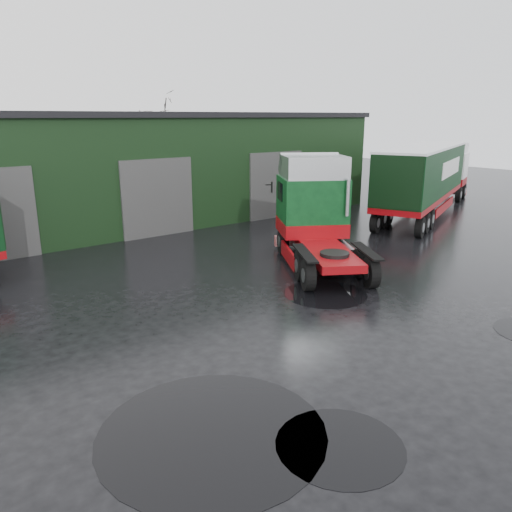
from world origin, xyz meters
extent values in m
plane|color=black|center=(0.00, 0.00, 0.00)|extent=(100.00, 100.00, 0.00)
cube|color=black|center=(2.00, 20.00, 3.00)|extent=(32.00, 12.00, 6.00)
cube|color=black|center=(2.00, 20.00, 6.15)|extent=(32.40, 12.40, 0.30)
cylinder|color=#07319D|center=(6.66, 4.55, 0.16)|extent=(0.36, 0.36, 0.31)
cylinder|color=black|center=(-3.46, -3.87, 0.00)|extent=(2.49, 2.49, 0.01)
cylinder|color=black|center=(2.42, 2.25, 0.00)|extent=(2.95, 2.95, 0.01)
cylinder|color=black|center=(-5.17, -2.02, 0.00)|extent=(4.60, 4.60, 0.01)
camera|label=1|loc=(-9.79, -9.35, 6.09)|focal=35.00mm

